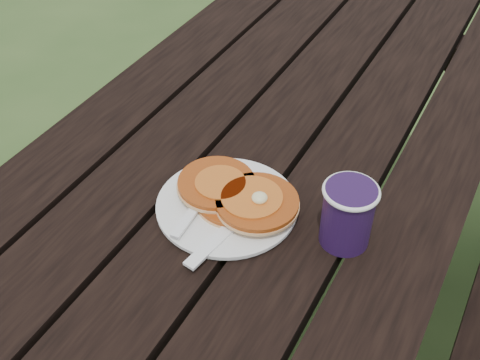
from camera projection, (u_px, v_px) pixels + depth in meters
The scene contains 6 objects.
picnic_table at pixel (258, 276), 1.36m from camera, with size 1.36×1.80×0.75m.
plate at pixel (227, 206), 0.97m from camera, with size 0.22×0.22×0.01m, color white.
pancake_stack at pixel (238, 195), 0.96m from camera, with size 0.21×0.14×0.04m.
knife at pixel (226, 231), 0.92m from camera, with size 0.02×0.18×0.01m, color white.
fork at pixel (191, 214), 0.94m from camera, with size 0.03×0.16×0.01m, color white, non-canonical shape.
coffee_cup at pixel (348, 212), 0.88m from camera, with size 0.08×0.08×0.11m.
Camera 1 is at (0.38, -0.78, 1.43)m, focal length 45.00 mm.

